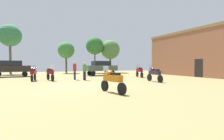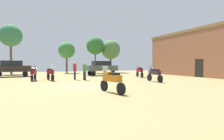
# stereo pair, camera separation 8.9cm
# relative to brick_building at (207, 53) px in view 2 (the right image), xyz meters

# --- Properties ---
(ground_plane) EXTENTS (44.00, 52.00, 0.02)m
(ground_plane) POSITION_rel_brick_building_xyz_m (-18.00, -4.21, -3.02)
(ground_plane) COLOR olive
(brick_building) EXTENTS (6.12, 16.59, 6.04)m
(brick_building) POSITION_rel_brick_building_xyz_m (0.00, 0.00, 0.00)
(brick_building) COLOR brown
(brick_building) RESTS_ON ground
(motorcycle_1) EXTENTS (0.62, 2.29, 1.48)m
(motorcycle_1) POSITION_rel_brick_building_xyz_m (-11.24, -3.91, -2.28)
(motorcycle_1) COLOR black
(motorcycle_1) RESTS_ON ground
(motorcycle_3) EXTENTS (0.74, 2.27, 1.51)m
(motorcycle_3) POSITION_rel_brick_building_xyz_m (-9.58, 1.33, -2.26)
(motorcycle_3) COLOR black
(motorcycle_3) RESTS_ON ground
(motorcycle_4) EXTENTS (0.67, 2.08, 1.47)m
(motorcycle_4) POSITION_rel_brick_building_xyz_m (-21.14, 1.23, -2.29)
(motorcycle_4) COLOR black
(motorcycle_4) RESTS_ON ground
(motorcycle_5) EXTENTS (0.72, 2.11, 1.49)m
(motorcycle_5) POSITION_rel_brick_building_xyz_m (-19.67, 0.94, -2.28)
(motorcycle_5) COLOR black
(motorcycle_5) RESTS_ON ground
(motorcycle_6) EXTENTS (0.75, 2.19, 1.47)m
(motorcycle_6) POSITION_rel_brick_building_xyz_m (-17.06, -8.12, -2.28)
(motorcycle_6) COLOR black
(motorcycle_6) RESTS_ON ground
(car_2) EXTENTS (4.42, 2.12, 2.00)m
(car_2) POSITION_rel_brick_building_xyz_m (-23.74, 8.20, -1.84)
(car_2) COLOR black
(car_2) RESTS_ON ground
(car_3) EXTENTS (4.39, 2.03, 2.00)m
(car_3) POSITION_rel_brick_building_xyz_m (-12.60, 6.47, -1.84)
(car_3) COLOR black
(car_3) RESTS_ON ground
(person_2) EXTENTS (0.48, 0.48, 1.75)m
(person_2) POSITION_rel_brick_building_xyz_m (-16.58, -0.05, -1.98)
(person_2) COLOR #262746
(person_2) RESTS_ON ground
(person_3) EXTENTS (0.40, 0.40, 1.81)m
(person_3) POSITION_rel_brick_building_xyz_m (-17.34, 0.92, -1.94)
(person_3) COLOR #1E2A4A
(person_3) RESTS_ON ground
(tree_1) EXTENTS (2.88, 2.88, 5.44)m
(tree_1) POSITION_rel_brick_building_xyz_m (-16.09, 15.01, 0.97)
(tree_1) COLOR brown
(tree_1) RESTS_ON ground
(tree_4) EXTENTS (3.47, 3.47, 7.85)m
(tree_4) POSITION_rel_brick_building_xyz_m (-24.73, 15.47, 3.05)
(tree_4) COLOR brown
(tree_4) RESTS_ON ground
(tree_6) EXTENTS (3.16, 3.16, 6.44)m
(tree_6) POSITION_rel_brick_building_xyz_m (-11.22, 13.84, 1.84)
(tree_6) COLOR brown
(tree_6) RESTS_ON ground
(tree_7) EXTENTS (3.58, 3.58, 6.08)m
(tree_7) POSITION_rel_brick_building_xyz_m (-8.12, 14.10, 1.27)
(tree_7) COLOR #503A28
(tree_7) RESTS_ON ground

